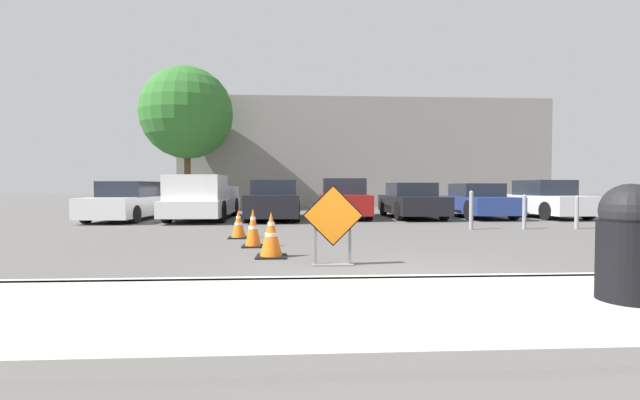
{
  "coord_description": "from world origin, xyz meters",
  "views": [
    {
      "loc": [
        -1.27,
        -5.09,
        1.24
      ],
      "look_at": [
        -0.25,
        13.17,
        0.63
      ],
      "focal_mm": 24.0,
      "sensor_mm": 36.0,
      "label": 1
    }
  ],
  "objects_px": {
    "traffic_cone_second": "(253,228)",
    "parked_car_second": "(275,201)",
    "parked_car_nearest": "(128,202)",
    "pickup_truck": "(202,200)",
    "parked_car_sixth": "(545,200)",
    "parked_car_fourth": "(411,201)",
    "traffic_cone_third": "(239,224)",
    "parked_car_third": "(344,200)",
    "bollard_nearest": "(471,209)",
    "bollard_second": "(524,211)",
    "bollard_third": "(577,211)",
    "traffic_cone_nearest": "(271,235)",
    "road_closed_sign": "(333,223)",
    "trash_bin": "(629,242)",
    "parked_car_fifth": "(477,201)"
  },
  "relations": [
    {
      "from": "traffic_cone_second",
      "to": "parked_car_second",
      "type": "height_order",
      "value": "parked_car_second"
    },
    {
      "from": "parked_car_nearest",
      "to": "pickup_truck",
      "type": "xyz_separation_m",
      "value": [
        2.63,
        -0.02,
        0.08
      ]
    },
    {
      "from": "traffic_cone_second",
      "to": "parked_car_sixth",
      "type": "height_order",
      "value": "parked_car_sixth"
    },
    {
      "from": "parked_car_fourth",
      "to": "traffic_cone_third",
      "type": "bearing_deg",
      "value": 46.41
    },
    {
      "from": "parked_car_third",
      "to": "parked_car_fourth",
      "type": "relative_size",
      "value": 0.97
    },
    {
      "from": "bollard_nearest",
      "to": "bollard_second",
      "type": "height_order",
      "value": "bollard_nearest"
    },
    {
      "from": "bollard_third",
      "to": "bollard_second",
      "type": "bearing_deg",
      "value": 180.0
    },
    {
      "from": "bollard_third",
      "to": "bollard_nearest",
      "type": "bearing_deg",
      "value": 180.0
    },
    {
      "from": "traffic_cone_third",
      "to": "parked_car_nearest",
      "type": "xyz_separation_m",
      "value": [
        -4.69,
        5.59,
        0.32
      ]
    },
    {
      "from": "parked_car_second",
      "to": "traffic_cone_third",
      "type": "bearing_deg",
      "value": 84.69
    },
    {
      "from": "traffic_cone_nearest",
      "to": "bollard_third",
      "type": "height_order",
      "value": "bollard_third"
    },
    {
      "from": "road_closed_sign",
      "to": "trash_bin",
      "type": "distance_m",
      "value": 3.73
    },
    {
      "from": "road_closed_sign",
      "to": "traffic_cone_third",
      "type": "relative_size",
      "value": 1.87
    },
    {
      "from": "traffic_cone_second",
      "to": "parked_car_third",
      "type": "bearing_deg",
      "value": 70.77
    },
    {
      "from": "parked_car_second",
      "to": "parked_car_sixth",
      "type": "xyz_separation_m",
      "value": [
        10.51,
        0.27,
        -0.0
      ]
    },
    {
      "from": "road_closed_sign",
      "to": "trash_bin",
      "type": "bearing_deg",
      "value": -45.59
    },
    {
      "from": "road_closed_sign",
      "to": "parked_car_second",
      "type": "height_order",
      "value": "parked_car_second"
    },
    {
      "from": "parked_car_sixth",
      "to": "trash_bin",
      "type": "height_order",
      "value": "parked_car_sixth"
    },
    {
      "from": "parked_car_nearest",
      "to": "parked_car_second",
      "type": "bearing_deg",
      "value": -175.49
    },
    {
      "from": "road_closed_sign",
      "to": "bollard_second",
      "type": "relative_size",
      "value": 1.27
    },
    {
      "from": "parked_car_nearest",
      "to": "bollard_second",
      "type": "xyz_separation_m",
      "value": [
        12.56,
        -3.93,
        -0.12
      ]
    },
    {
      "from": "traffic_cone_second",
      "to": "bollard_second",
      "type": "xyz_separation_m",
      "value": [
        7.39,
        3.13,
        0.14
      ]
    },
    {
      "from": "bollard_second",
      "to": "road_closed_sign",
      "type": "bearing_deg",
      "value": -138.38
    },
    {
      "from": "bollard_nearest",
      "to": "traffic_cone_second",
      "type": "bearing_deg",
      "value": -151.77
    },
    {
      "from": "road_closed_sign",
      "to": "traffic_cone_third",
      "type": "bearing_deg",
      "value": 118.14
    },
    {
      "from": "bollard_nearest",
      "to": "bollard_third",
      "type": "relative_size",
      "value": 1.15
    },
    {
      "from": "traffic_cone_nearest",
      "to": "bollard_second",
      "type": "bearing_deg",
      "value": 32.48
    },
    {
      "from": "parked_car_nearest",
      "to": "trash_bin",
      "type": "relative_size",
      "value": 3.91
    },
    {
      "from": "parked_car_second",
      "to": "trash_bin",
      "type": "distance_m",
      "value": 12.66
    },
    {
      "from": "traffic_cone_nearest",
      "to": "traffic_cone_third",
      "type": "height_order",
      "value": "traffic_cone_nearest"
    },
    {
      "from": "parked_car_fourth",
      "to": "bollard_second",
      "type": "relative_size",
      "value": 4.35
    },
    {
      "from": "road_closed_sign",
      "to": "traffic_cone_third",
      "type": "xyz_separation_m",
      "value": [
        -1.93,
        3.62,
        -0.33
      ]
    },
    {
      "from": "traffic_cone_nearest",
      "to": "traffic_cone_third",
      "type": "xyz_separation_m",
      "value": [
        -0.93,
        2.76,
        -0.06
      ]
    },
    {
      "from": "road_closed_sign",
      "to": "traffic_cone_second",
      "type": "relative_size",
      "value": 1.59
    },
    {
      "from": "traffic_cone_nearest",
      "to": "traffic_cone_third",
      "type": "distance_m",
      "value": 2.91
    },
    {
      "from": "parked_car_nearest",
      "to": "parked_car_third",
      "type": "height_order",
      "value": "parked_car_third"
    },
    {
      "from": "parked_car_fifth",
      "to": "bollard_third",
      "type": "relative_size",
      "value": 4.48
    },
    {
      "from": "road_closed_sign",
      "to": "parked_car_sixth",
      "type": "height_order",
      "value": "parked_car_sixth"
    },
    {
      "from": "parked_car_third",
      "to": "bollard_second",
      "type": "xyz_separation_m",
      "value": [
        4.68,
        -4.64,
        -0.18
      ]
    },
    {
      "from": "pickup_truck",
      "to": "parked_car_sixth",
      "type": "xyz_separation_m",
      "value": [
        13.14,
        0.44,
        -0.05
      ]
    },
    {
      "from": "parked_car_fourth",
      "to": "parked_car_fifth",
      "type": "xyz_separation_m",
      "value": [
        2.63,
        0.08,
        -0.01
      ]
    },
    {
      "from": "pickup_truck",
      "to": "parked_car_fourth",
      "type": "bearing_deg",
      "value": -175.95
    },
    {
      "from": "traffic_cone_third",
      "to": "bollard_third",
      "type": "relative_size",
      "value": 0.7
    },
    {
      "from": "trash_bin",
      "to": "bollard_third",
      "type": "height_order",
      "value": "trash_bin"
    },
    {
      "from": "traffic_cone_third",
      "to": "parked_car_sixth",
      "type": "distance_m",
      "value": 12.61
    },
    {
      "from": "traffic_cone_second",
      "to": "bollard_third",
      "type": "bearing_deg",
      "value": 19.31
    },
    {
      "from": "parked_car_third",
      "to": "bollard_third",
      "type": "bearing_deg",
      "value": 145.76
    },
    {
      "from": "traffic_cone_second",
      "to": "parked_car_fifth",
      "type": "xyz_separation_m",
      "value": [
        7.97,
        7.71,
        0.25
      ]
    },
    {
      "from": "parked_car_third",
      "to": "parked_car_sixth",
      "type": "relative_size",
      "value": 1.0
    },
    {
      "from": "parked_car_fifth",
      "to": "traffic_cone_nearest",
      "type": "bearing_deg",
      "value": 50.97
    }
  ]
}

